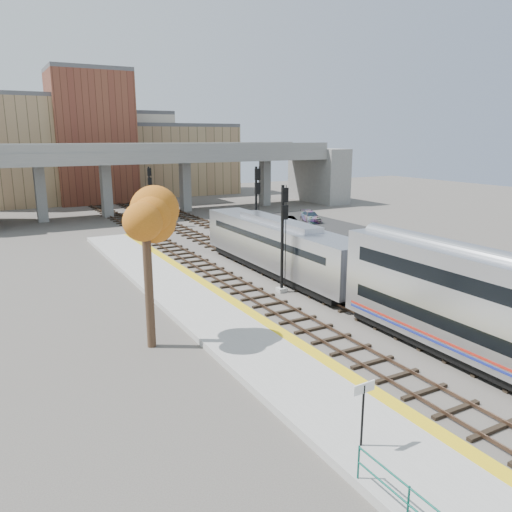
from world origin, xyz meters
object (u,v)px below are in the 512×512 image
signal_mast_mid (257,210)px  tree (145,223)px  car_b (289,222)px  signal_mast_near (283,240)px  car_c (311,217)px  locomotive (278,245)px  car_a (277,227)px  signal_mast_far (150,197)px

signal_mast_mid → tree: (-14.66, -15.58, 2.34)m
signal_mast_mid → car_b: bearing=44.9°
signal_mast_near → car_c: bearing=51.3°
locomotive → car_a: locomotive is taller
locomotive → signal_mast_mid: 7.50m
car_a → car_c: car_c is taller
signal_mast_far → car_c: (18.31, -6.68, -2.77)m
signal_mast_far → car_c: 19.69m
signal_mast_near → car_a: signal_mast_near is taller
signal_mast_far → car_a: size_ratio=1.94×
car_a → car_c: bearing=10.5°
car_a → car_b: bearing=15.4°
locomotive → car_c: (16.21, 18.80, -1.61)m
locomotive → signal_mast_near: 4.77m
signal_mast_near → tree: bearing=-156.9°
signal_mast_near → signal_mast_far: size_ratio=1.05×
car_c → signal_mast_near: bearing=-111.1°
locomotive → signal_mast_near: (-2.10, -4.06, 1.39)m
car_a → car_c: (7.38, 4.07, 0.02)m
locomotive → signal_mast_far: size_ratio=2.73×
locomotive → tree: bearing=-145.9°
signal_mast_mid → car_b: (9.59, 9.56, -3.34)m
car_b → signal_mast_far: bearing=151.0°
signal_mast_near → car_b: 24.95m
locomotive → car_c: bearing=49.2°
signal_mast_far → tree: tree is taller
locomotive → car_b: 20.29m
signal_mast_mid → signal_mast_far: (-4.10, 18.46, -0.57)m
signal_mast_mid → car_a: (6.83, 7.72, -3.36)m
locomotive → car_c: size_ratio=4.37×
signal_mast_near → tree: (-10.56, -4.51, 2.69)m
signal_mast_far → car_a: signal_mast_far is taller
tree → car_c: (28.87, 27.37, -5.68)m
signal_mast_far → car_c: signal_mast_far is taller
locomotive → car_c: 24.88m
car_a → locomotive: bearing=-139.3°
car_a → car_b: (2.76, 1.84, 0.02)m
tree → car_c: bearing=43.5°
car_b → car_c: 5.12m
locomotive → signal_mast_mid: size_ratio=2.44×
locomotive → signal_mast_far: 25.59m
tree → car_b: bearing=46.0°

